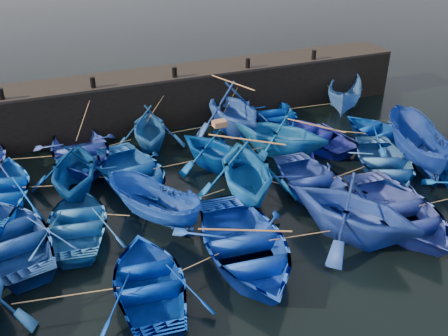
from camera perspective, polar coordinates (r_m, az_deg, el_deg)
name	(u,v)px	position (r m, az deg, el deg)	size (l,w,h in m)	color
ground	(257,223)	(18.43, 3.84, -6.34)	(120.00, 120.00, 0.00)	black
quay_wall	(171,97)	(26.59, -6.10, 8.06)	(26.00, 2.50, 2.50)	black
quay_top	(169,73)	(26.15, -6.25, 10.75)	(26.00, 2.50, 0.12)	black
bollard_0	(1,94)	(24.30, -24.12, 7.74)	(0.24, 0.24, 0.50)	black
bollard_1	(93,82)	(24.45, -14.77, 9.44)	(0.24, 0.24, 0.50)	black
bollard_2	(175,72)	(25.24, -5.68, 10.84)	(0.24, 0.24, 0.50)	black
bollard_3	(248,63)	(26.61, 2.73, 11.90)	(0.24, 0.24, 0.50)	black
bollard_4	(314,55)	(28.48, 10.23, 12.62)	(0.24, 0.24, 0.50)	black
boat_1	(80,152)	(23.06, -16.16, 1.78)	(3.83, 5.36, 1.11)	#2039A7
boat_2	(149,127)	(23.67, -8.57, 4.62)	(3.35, 3.89, 2.05)	#144E8F
boat_3	(232,108)	(24.89, 0.95, 6.86)	(4.23, 4.91, 2.58)	blue
boat_4	(274,113)	(26.62, 5.73, 6.29)	(3.21, 4.49, 0.93)	#0033A4
boat_5	(345,95)	(28.46, 13.67, 8.09)	(1.78, 4.72, 1.83)	#3061B6
boat_7	(74,169)	(20.46, -16.74, -0.08)	(3.69, 4.28, 2.25)	navy
boat_8	(132,173)	(20.81, -10.47, -0.59)	(3.74, 5.23, 1.09)	#0E47A8
boat_9	(213,148)	(21.54, -1.24, 2.29)	(3.21, 3.72, 1.96)	#003A92
boat_10	(281,132)	(22.73, 6.50, 4.11)	(3.83, 4.44, 2.34)	#0D58A7
boat_11	(315,135)	(24.37, 10.32, 3.75)	(3.19, 4.47, 0.93)	navy
boat_12	(381,132)	(25.45, 17.48, 3.92)	(3.10, 4.34, 0.90)	#04389C
boat_13	(12,237)	(18.26, -23.03, -7.26)	(3.68, 5.14, 1.07)	navy
boat_14	(78,222)	(18.41, -16.30, -5.90)	(3.21, 4.48, 0.93)	#1A59A9
boat_15	(154,205)	(18.16, -8.02, -4.19)	(1.53, 4.05, 1.57)	#0F3DA0
boat_16	(246,169)	(19.31, 2.50, -0.15)	(4.09, 4.74, 2.50)	blue
boat_17	(314,183)	(20.15, 10.25, -1.73)	(3.49, 4.87, 1.01)	navy
boat_18	(385,163)	(22.44, 17.92, 0.57)	(3.47, 4.85, 1.01)	#2057A6
boat_19	(417,145)	(23.43, 21.24, 2.47)	(1.88, 4.99, 1.93)	navy
boat_21	(150,282)	(15.37, -8.47, -12.73)	(3.28, 4.58, 0.95)	#002B9D
boat_22	(245,246)	(16.37, 2.37, -8.88)	(4.08, 5.70, 1.18)	blue
boat_23	(355,209)	(17.54, 14.70, -4.50)	(4.04, 4.68, 2.47)	navy
boat_24	(400,211)	(19.16, 19.44, -4.64)	(3.84, 5.36, 1.11)	#2A40A1
wooden_crate	(220,124)	(21.17, -0.51, 5.10)	(0.57, 0.42, 0.25)	#966641
mooring_ropes	(206,146)	(21.96, -2.08, 2.54)	(18.74, 11.62, 2.10)	tan
loose_oars	(262,136)	(20.67, 4.36, 3.64)	(9.03, 11.55, 1.72)	#99724C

